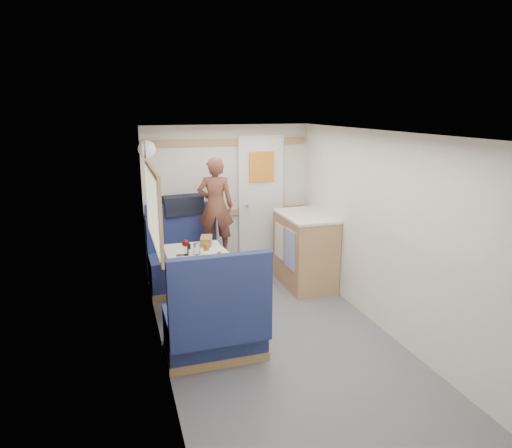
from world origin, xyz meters
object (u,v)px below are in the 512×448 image
object	(u,v)px
cheese_block	(206,255)
bench_near	(216,328)
orange_fruit	(220,255)
pepper_grinder	(189,249)
dome_light	(147,149)
galley_counter	(305,249)
salt_grinder	(191,254)
tumbler_right	(196,249)
beer_glass	(206,248)
tumbler_left	(180,260)
bench_far	(186,266)
duffel_bag	(183,205)
bread_loaf	(206,241)
dinette_table	(198,268)
wine_glass	(186,244)
person	(216,206)
tray	(216,254)

from	to	relation	value
cheese_block	bench_near	bearing A→B (deg)	-95.19
orange_fruit	pepper_grinder	size ratio (longest dim) A/B	0.63
dome_light	galley_counter	size ratio (longest dim) A/B	0.22
salt_grinder	tumbler_right	bearing A→B (deg)	53.48
bench_near	cheese_block	size ratio (longest dim) A/B	9.91
pepper_grinder	beer_glass	bearing A→B (deg)	-1.41
tumbler_left	salt_grinder	distance (m)	0.24
bench_far	bench_near	distance (m)	1.73
galley_counter	duffel_bag	world-z (taller)	duffel_bag
cheese_block	beer_glass	world-z (taller)	beer_glass
duffel_bag	dome_light	bearing A→B (deg)	-153.19
duffel_bag	bread_loaf	xyz separation A→B (m)	(0.13, -0.81, -0.25)
dinette_table	bread_loaf	distance (m)	0.40
beer_glass	bench_far	bearing A→B (deg)	97.75
wine_glass	salt_grinder	world-z (taller)	wine_glass
dinette_table	tumbler_left	bearing A→B (deg)	-126.70
bench_near	person	size ratio (longest dim) A/B	0.88
person	cheese_block	bearing A→B (deg)	87.29
orange_fruit	beer_glass	distance (m)	0.29
dinette_table	dome_light	world-z (taller)	dome_light
wine_glass	tumbler_left	world-z (taller)	wine_glass
salt_grinder	tumbler_left	bearing A→B (deg)	-126.07
bench_far	tumbler_right	world-z (taller)	bench_far
bench_far	orange_fruit	size ratio (longest dim) A/B	15.94
dinette_table	duffel_bag	size ratio (longest dim) A/B	1.88
tray	pepper_grinder	size ratio (longest dim) A/B	3.43
bench_far	wine_glass	world-z (taller)	bench_far
pepper_grinder	bread_loaf	world-z (taller)	pepper_grinder
cheese_block	tumbler_right	distance (m)	0.17
wine_glass	tumbler_left	distance (m)	0.33
dinette_table	dome_light	distance (m)	1.51
duffel_bag	tray	bearing A→B (deg)	-88.53
galley_counter	tumbler_left	size ratio (longest dim) A/B	8.41
tumbler_left	beer_glass	distance (m)	0.49
pepper_grinder	salt_grinder	distance (m)	0.17
dome_light	beer_glass	xyz separation A→B (m)	(0.50, -0.80, -0.98)
wine_glass	tumbler_right	xyz separation A→B (m)	(0.11, -0.01, -0.06)
galley_counter	duffel_bag	distance (m)	1.64
dinette_table	person	world-z (taller)	person
beer_glass	pepper_grinder	size ratio (longest dim) A/B	0.88
dome_light	wine_glass	size ratio (longest dim) A/B	1.19
wine_glass	beer_glass	distance (m)	0.24
salt_grinder	tray	bearing A→B (deg)	5.91
dinette_table	cheese_block	size ratio (longest dim) A/B	8.68
cheese_block	beer_glass	bearing A→B (deg)	77.66
tray	wine_glass	xyz separation A→B (m)	(-0.30, 0.09, 0.11)
orange_fruit	salt_grinder	distance (m)	0.30
bench_near	tray	world-z (taller)	bench_near
bench_far	bread_loaf	bearing A→B (deg)	-73.90
bench_near	cheese_block	bearing A→B (deg)	84.81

